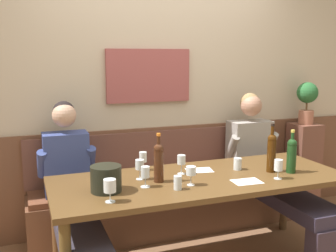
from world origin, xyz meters
name	(u,v)px	position (x,y,z in m)	size (l,w,h in m)	color
room_wall_back	(158,82)	(0.00, 1.09, 1.40)	(6.80, 0.12, 2.80)	#C5B399
wood_wainscot_panel	(161,175)	(0.00, 1.04, 0.48)	(6.80, 0.03, 0.97)	brown
wall_bench	(168,202)	(0.00, 0.83, 0.28)	(2.55, 0.42, 0.94)	brown
dining_table	(201,187)	(0.00, 0.10, 0.66)	(2.25, 0.87, 0.74)	brown
person_center_right_seat	(72,192)	(-0.92, 0.45, 0.62)	(0.47, 1.32, 1.28)	#2D2C40
person_left_seat	(269,169)	(0.86, 0.45, 0.63)	(0.52, 1.32, 1.29)	#342935
ice_bucket	(106,179)	(-0.74, 0.04, 0.83)	(0.21, 0.21, 0.18)	black
wine_bottle_amber_mid	(272,151)	(0.58, 0.04, 0.91)	(0.07, 0.07, 0.39)	#3F2107
wine_bottle_green_tall	(292,154)	(0.72, -0.03, 0.89)	(0.07, 0.07, 0.34)	#193B18
wine_bottle_clear_water	(159,161)	(-0.34, 0.11, 0.89)	(0.07, 0.07, 0.36)	#422112
wine_glass_right_end	(110,186)	(-0.76, -0.17, 0.84)	(0.08, 0.08, 0.15)	silver
wine_glass_center_rear	(140,166)	(-0.45, 0.21, 0.84)	(0.07, 0.07, 0.15)	silver
wine_glass_near_bucket	(143,158)	(-0.36, 0.44, 0.84)	(0.06, 0.06, 0.15)	silver
wine_glass_by_bottle	(191,172)	(-0.15, -0.04, 0.84)	(0.07, 0.07, 0.14)	silver
wine_glass_mid_right	(181,161)	(-0.11, 0.24, 0.84)	(0.06, 0.06, 0.15)	silver
wine_glass_mid_left	(278,166)	(0.53, -0.13, 0.84)	(0.06, 0.06, 0.15)	silver
wine_glass_center_front	(145,173)	(-0.46, 0.03, 0.84)	(0.07, 0.07, 0.15)	silver
water_tumbler_center	(238,164)	(0.37, 0.19, 0.79)	(0.07, 0.07, 0.10)	silver
water_tumbler_left	(178,183)	(-0.27, -0.10, 0.79)	(0.06, 0.06, 0.10)	silver
tasting_sheet_left_guest	(247,182)	(0.27, -0.11, 0.74)	(0.21, 0.15, 0.00)	white
tasting_sheet_right_guest	(199,170)	(0.07, 0.28, 0.74)	(0.21, 0.15, 0.00)	white
corner_pedestal	(303,166)	(1.57, 0.86, 0.47)	(0.28, 0.28, 0.94)	brown
potted_plant	(307,99)	(1.57, 0.86, 1.21)	(0.22, 0.22, 0.44)	#A6634C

